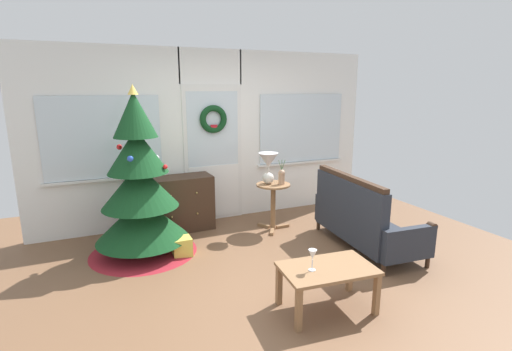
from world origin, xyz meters
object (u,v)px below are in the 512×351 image
Objects in this scene: side_table at (273,197)px; table_lamp at (268,164)px; wine_glass at (313,255)px; coffee_table at (327,273)px; dresser_cabinet at (180,203)px; flower_vase at (282,176)px; settee_sofa at (361,219)px; gift_box at (182,247)px; christmas_tree at (140,194)px.

table_lamp reaches higher than side_table.
table_lamp reaches higher than wine_glass.
coffee_table is at bearing -102.55° from side_table.
flower_vase is at bearing -24.22° from dresser_cabinet.
wine_glass is at bearing -76.87° from dresser_cabinet.
coffee_table is (-0.55, -1.97, -0.44)m from flower_vase.
wine_glass is at bearing -106.84° from side_table.
side_table reaches higher than wine_glass.
gift_box is (-2.14, 0.67, -0.26)m from settee_sofa.
table_lamp is 1.93× the size of gift_box.
christmas_tree is 0.93m from dresser_cabinet.
christmas_tree reaches higher than side_table.
christmas_tree is 2.42m from coffee_table.
christmas_tree is 2.31m from wine_glass.
table_lamp is (-0.06, 0.04, 0.48)m from side_table.
side_table is 2.09m from coffee_table.
christmas_tree is 5.83× the size of flower_vase.
christmas_tree reaches higher than settee_sofa.
dresser_cabinet is 2.07× the size of table_lamp.
side_table is at bearing 125.45° from settee_sofa.
side_table is (-0.73, 1.02, 0.10)m from settee_sofa.
side_table is at bearing -33.69° from table_lamp.
side_table is at bearing -23.63° from dresser_cabinet.
coffee_table is at bearing -100.73° from table_lamp.
coffee_table is (0.76, -2.56, -0.03)m from dresser_cabinet.
christmas_tree is at bearing -176.41° from table_lamp.
settee_sofa is 2.25m from gift_box.
flower_vase reaches higher than gift_box.
settee_sofa reaches higher than side_table.
table_lamp is at bearing -23.05° from dresser_cabinet.
wine_glass is 0.86× the size of gift_box.
dresser_cabinet is 1.49m from flower_vase.
table_lamp is 2.26× the size of wine_glass.
settee_sofa is (2.55, -0.95, -0.37)m from christmas_tree.
christmas_tree is at bearing 121.62° from wine_glass.
christmas_tree reaches higher than wine_glass.
wine_glass reaches higher than coffee_table.
wine_glass is at bearing -64.66° from gift_box.
table_lamp is at bearing 75.00° from wine_glass.
side_table is 1.93× the size of flower_vase.
christmas_tree is 2.24× the size of dresser_cabinet.
side_table is 2.96× the size of gift_box.
table_lamp is 1.64m from gift_box.
dresser_cabinet is 1.35× the size of side_table.
table_lamp is (-0.79, 1.06, 0.58)m from settee_sofa.
wine_glass is at bearing -105.00° from table_lamp.
side_table is at bearing 149.04° from flower_vase.
settee_sofa is 2.43× the size of side_table.
table_lamp reaches higher than dresser_cabinet.
flower_vase reaches higher than wine_glass.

